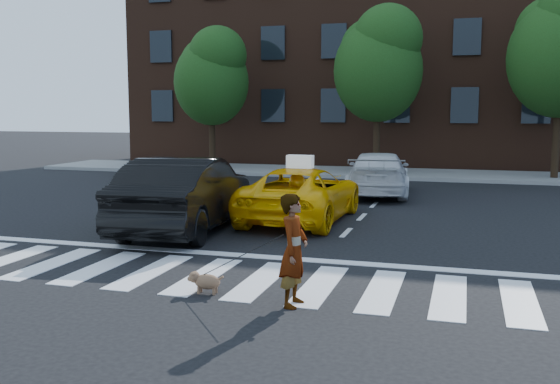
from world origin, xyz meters
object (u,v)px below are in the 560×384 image
Objects in this scene: black_sedan at (186,194)px; tree_left at (212,73)px; taxi at (302,194)px; white_suv at (378,174)px; woman at (294,250)px; tree_mid at (379,60)px; dog at (204,281)px.

tree_left is at bearing -75.58° from black_sedan.
taxi is (7.18, -11.30, -3.76)m from tree_left.
woman reaches higher than white_suv.
woman is at bearing 85.94° from white_suv.
tree_mid is 14.23m from black_sedan.
taxi is 8.31× the size of dog.
taxi is 5.50m from white_suv.
tree_left is 1.24× the size of black_sedan.
white_suv is at bearing -101.10° from taxi.
woman is (1.66, -6.80, 0.13)m from taxi.
tree_mid is 1.46× the size of taxi.
tree_mid is at bearing 85.39° from dog.
tree_mid is 12.05m from taxi.
white_suv is (1.19, 5.37, 0.03)m from taxi.
dog is (-0.13, -17.91, -4.66)m from tree_mid.
black_sedan is 8.23m from white_suv.
taxi is at bearing 17.25° from woman.
tree_mid reaches higher than white_suv.
tree_left is 14.76m from black_sedan.
tree_mid is 12.11× the size of dog.
black_sedan reaches higher than white_suv.
tree_left is 1.34× the size of white_suv.
tree_mid reaches higher than black_sedan.
white_suv is at bearing 81.06° from dog.
black_sedan is 6.07m from woman.
woman reaches higher than taxi.
white_suv is 12.03m from dog.
white_suv is at bearing -120.28° from black_sedan.
taxi is 6.63m from dog.
tree_left is 13.90m from taxi.
tree_left reaches higher than woman.
tree_mid is 4.38× the size of woman.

